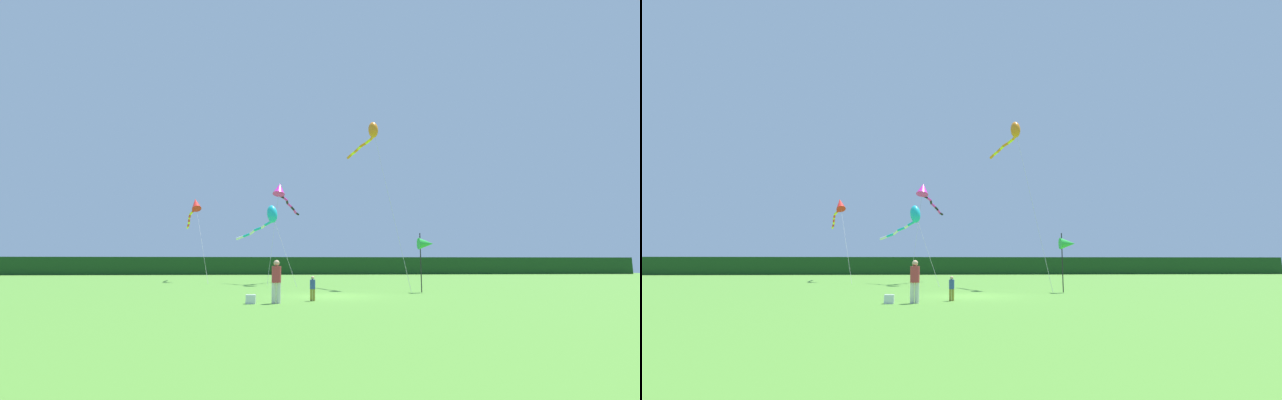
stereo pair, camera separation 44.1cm
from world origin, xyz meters
TOP-DOWN VIEW (x-y plane):
  - ground_plane at (0.00, 0.00)m, footprint 120.00×120.00m
  - distant_treeline at (0.00, 45.00)m, footprint 108.00×2.96m
  - person_adult at (-2.71, -3.96)m, footprint 0.40×0.40m
  - person_child at (-1.08, -2.81)m, footprint 0.24×0.24m
  - cooler_box at (-3.78, -4.01)m, footprint 0.41×0.31m
  - banner_flag_pole at (6.07, 2.55)m, footprint 0.90×0.70m
  - kite_red at (-10.97, 19.21)m, footprint 4.03×9.52m
  - kite_cyan at (-3.61, 11.95)m, footprint 5.18×6.78m
  - kite_orange at (3.72, 6.78)m, footprint 2.68×7.55m
  - kite_magenta at (-2.71, 14.69)m, footprint 2.75×8.01m

SIDE VIEW (x-z plane):
  - ground_plane at x=0.00m, z-range 0.00..0.00m
  - cooler_box at x=-3.78m, z-range 0.00..0.38m
  - person_child at x=-1.08m, z-range 0.07..1.18m
  - person_adult at x=-2.71m, z-range 0.11..1.94m
  - distant_treeline at x=0.00m, z-range 0.00..2.64m
  - banner_flag_pole at x=6.07m, z-range 1.08..4.57m
  - kite_cyan at x=-3.61m, z-range 2.16..8.60m
  - kite_red at x=-10.97m, z-range 3.04..11.14m
  - kite_magenta at x=-2.71m, z-range 3.54..12.30m
  - kite_orange at x=3.72m, z-range 5.02..16.78m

